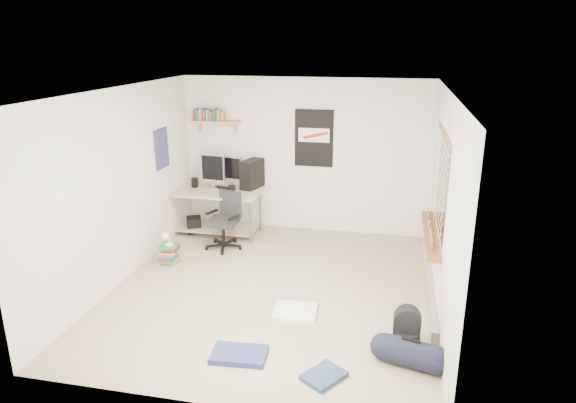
% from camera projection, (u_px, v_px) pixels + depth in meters
% --- Properties ---
extents(floor, '(4.00, 4.50, 0.01)m').
position_uv_depth(floor, '(273.00, 289.00, 6.60)').
color(floor, gray).
rests_on(floor, ground).
extents(ceiling, '(4.00, 4.50, 0.01)m').
position_uv_depth(ceiling, '(271.00, 90.00, 5.83)').
color(ceiling, white).
rests_on(ceiling, ground).
extents(back_wall, '(4.00, 0.01, 2.50)m').
position_uv_depth(back_wall, '(305.00, 156.00, 8.32)').
color(back_wall, silver).
rests_on(back_wall, ground).
extents(left_wall, '(0.01, 4.50, 2.50)m').
position_uv_depth(left_wall, '(121.00, 186.00, 6.61)').
color(left_wall, silver).
rests_on(left_wall, ground).
extents(right_wall, '(0.01, 4.50, 2.50)m').
position_uv_depth(right_wall, '(443.00, 206.00, 5.82)').
color(right_wall, silver).
rests_on(right_wall, ground).
extents(desk, '(1.61, 0.71, 0.74)m').
position_uv_depth(desk, '(212.00, 212.00, 8.36)').
color(desk, '#BFB884').
rests_on(desk, floor).
extents(monitor_left, '(0.42, 0.15, 0.45)m').
position_uv_depth(monitor_left, '(213.00, 175.00, 8.31)').
color(monitor_left, '#B1B3B7').
rests_on(monitor_left, desk).
extents(monitor_right, '(0.37, 0.14, 0.39)m').
position_uv_depth(monitor_right, '(232.00, 175.00, 8.41)').
color(monitor_right, '#ACACB2').
rests_on(monitor_right, desk).
extents(pc_tower, '(0.33, 0.49, 0.46)m').
position_uv_depth(pc_tower, '(252.00, 174.00, 8.33)').
color(pc_tower, black).
rests_on(pc_tower, desk).
extents(keyboard, '(0.39, 0.23, 0.02)m').
position_uv_depth(keyboard, '(224.00, 188.00, 8.33)').
color(keyboard, black).
rests_on(keyboard, desk).
extents(speaker_left, '(0.11, 0.11, 0.16)m').
position_uv_depth(speaker_left, '(195.00, 182.00, 8.40)').
color(speaker_left, black).
rests_on(speaker_left, desk).
extents(speaker_right, '(0.10, 0.10, 0.18)m').
position_uv_depth(speaker_right, '(231.00, 191.00, 7.90)').
color(speaker_right, black).
rests_on(speaker_right, desk).
extents(office_chair, '(0.75, 0.75, 0.88)m').
position_uv_depth(office_chair, '(223.00, 218.00, 7.73)').
color(office_chair, '#232426').
rests_on(office_chair, floor).
extents(wall_shelf, '(0.80, 0.22, 0.24)m').
position_uv_depth(wall_shelf, '(216.00, 121.00, 8.33)').
color(wall_shelf, tan).
rests_on(wall_shelf, back_wall).
extents(poster_back_wall, '(0.62, 0.03, 0.92)m').
position_uv_depth(poster_back_wall, '(314.00, 138.00, 8.17)').
color(poster_back_wall, black).
rests_on(poster_back_wall, back_wall).
extents(poster_left_wall, '(0.02, 0.42, 0.60)m').
position_uv_depth(poster_left_wall, '(162.00, 149.00, 7.65)').
color(poster_left_wall, navy).
rests_on(poster_left_wall, left_wall).
extents(window, '(0.10, 1.50, 1.26)m').
position_uv_depth(window, '(438.00, 182.00, 6.05)').
color(window, brown).
rests_on(window, right_wall).
extents(baseboard_heater, '(0.08, 2.50, 0.18)m').
position_uv_depth(baseboard_heater, '(429.00, 286.00, 6.46)').
color(baseboard_heater, '#B7B2A8').
rests_on(baseboard_heater, floor).
extents(backpack, '(0.28, 0.23, 0.37)m').
position_uv_depth(backpack, '(406.00, 332.00, 5.25)').
color(backpack, black).
rests_on(backpack, floor).
extents(duffel_bag, '(0.34, 0.34, 0.54)m').
position_uv_depth(duffel_bag, '(410.00, 353.00, 5.00)').
color(duffel_bag, black).
rests_on(duffel_bag, floor).
extents(tshirt, '(0.52, 0.45, 0.04)m').
position_uv_depth(tshirt, '(295.00, 311.00, 6.01)').
color(tshirt, white).
rests_on(tshirt, floor).
extents(jeans_a, '(0.58, 0.39, 0.06)m').
position_uv_depth(jeans_a, '(239.00, 355.00, 5.17)').
color(jeans_a, navy).
rests_on(jeans_a, floor).
extents(jeans_b, '(0.46, 0.49, 0.05)m').
position_uv_depth(jeans_b, '(324.00, 376.00, 4.85)').
color(jeans_b, navy).
rests_on(jeans_b, floor).
extents(book_stack, '(0.55, 0.49, 0.33)m').
position_uv_depth(book_stack, '(169.00, 255.00, 7.26)').
color(book_stack, olive).
rests_on(book_stack, floor).
extents(desk_lamp, '(0.17, 0.22, 0.19)m').
position_uv_depth(desk_lamp, '(169.00, 240.00, 7.16)').
color(desk_lamp, white).
rests_on(desk_lamp, book_stack).
extents(subwoofer, '(0.30, 0.30, 0.26)m').
position_uv_depth(subwoofer, '(194.00, 225.00, 8.45)').
color(subwoofer, black).
rests_on(subwoofer, floor).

